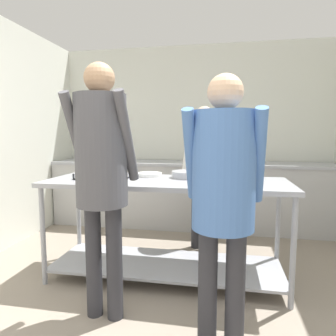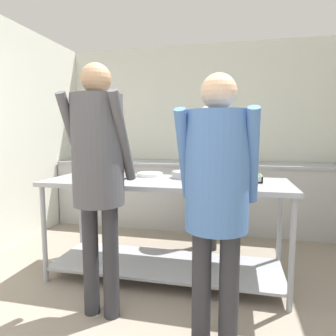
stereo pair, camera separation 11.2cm
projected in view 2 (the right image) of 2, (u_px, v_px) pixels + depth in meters
The scene contains 11 objects.
wall_rear at pixel (198, 135), 4.58m from camera, with size 4.13×0.06×2.65m.
back_counter at pixel (194, 194), 4.31m from camera, with size 3.97×0.65×0.94m.
serving_counter at pixel (166, 212), 2.74m from camera, with size 2.18×0.76×0.92m.
serving_tray_vegetables at pixel (103, 175), 2.84m from camera, with size 0.47×0.27×0.05m.
plate_stack at pixel (150, 174), 2.96m from camera, with size 0.25×0.25×0.04m.
sauce_pan at pixel (188, 174), 2.85m from camera, with size 0.45×0.31×0.06m.
serving_tray_roast at pixel (238, 178), 2.70m from camera, with size 0.41×0.27×0.05m.
guest_serving_left at pixel (98, 164), 2.10m from camera, with size 0.46×0.36×1.81m.
guest_serving_right at pixel (217, 185), 1.77m from camera, with size 0.48×0.38×1.68m.
cook_behind_counter at pixel (206, 163), 3.39m from camera, with size 0.48×0.36×1.64m.
water_bottle at pixel (254, 154), 3.99m from camera, with size 0.08×0.08×0.29m.
Camera 2 is at (0.58, -1.04, 1.33)m, focal length 32.00 mm.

